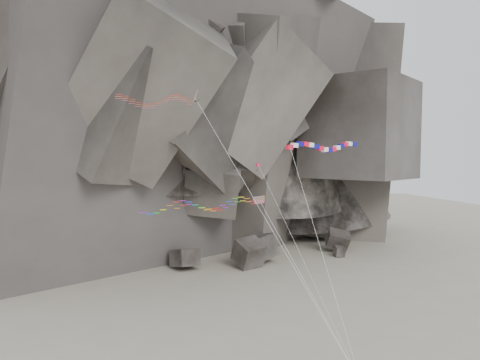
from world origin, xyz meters
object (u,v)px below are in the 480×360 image
object	(u,v)px
banner_kite	(324,147)
pennant_kite	(278,208)
delta_kite	(153,100)
parafoil_kite	(198,205)

from	to	relation	value
banner_kite	pennant_kite	bearing A→B (deg)	-162.72
delta_kite	parafoil_kite	xyz separation A→B (m)	(4.55, -1.80, -11.81)
parafoil_kite	pennant_kite	size ratio (longest dim) A/B	0.90
pennant_kite	banner_kite	bearing A→B (deg)	6.07
delta_kite	banner_kite	world-z (taller)	delta_kite
parafoil_kite	pennant_kite	xyz separation A→B (m)	(7.17, -6.06, 0.13)
delta_kite	pennant_kite	distance (m)	18.32
delta_kite	pennant_kite	xyz separation A→B (m)	(11.72, -7.86, -11.68)
banner_kite	pennant_kite	distance (m)	12.81
banner_kite	parafoil_kite	bearing A→B (deg)	164.03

